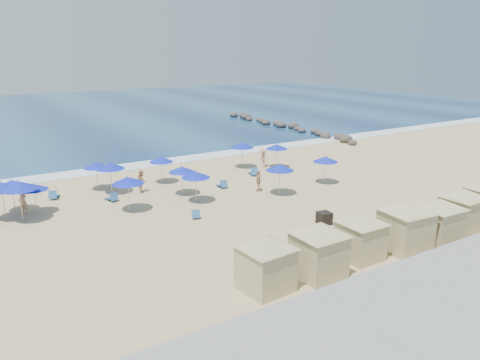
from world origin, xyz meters
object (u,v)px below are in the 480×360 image
rock_jetty (285,126)px  umbrella_9 (242,145)px  umbrella_1 (18,185)px  cabana_0 (266,257)px  umbrella_11 (325,159)px  umbrella_10 (277,147)px  cabana_5 (463,204)px  beachgoer_1 (142,181)px  umbrella_8 (280,167)px  umbrella_3 (128,180)px  umbrella_6 (196,175)px  cabana_4 (439,215)px  umbrella_5 (182,169)px  cabana_3 (406,220)px  trash_bin (324,218)px  cabana_2 (361,231)px  umbrella_0 (12,183)px  beachgoer_3 (263,158)px  umbrella_13 (34,187)px  beachgoer_2 (258,181)px  umbrella_12 (110,166)px  umbrella_7 (161,159)px  cabana_1 (319,243)px  umbrella_2 (1,186)px  beachgoer_0 (23,200)px

rock_jetty → umbrella_9: 22.30m
umbrella_1 → cabana_0: bearing=-62.4°
umbrella_9 → umbrella_11: (2.82, -7.72, -0.10)m
rock_jetty → umbrella_10: (-13.85, -16.70, 1.58)m
cabana_5 → beachgoer_1: size_ratio=2.62×
umbrella_8 → umbrella_11: size_ratio=1.05×
umbrella_3 → umbrella_9: (12.46, 5.85, -0.04)m
umbrella_6 → cabana_0: bearing=-103.3°
cabana_4 → umbrella_5: bearing=117.7°
cabana_3 → umbrella_1: cabana_3 is taller
trash_bin → cabana_2: bearing=-103.0°
umbrella_0 → beachgoer_3: size_ratio=1.36×
rock_jetty → trash_bin: rock_jetty is taller
cabana_3 → umbrella_13: size_ratio=2.27×
beachgoer_2 → umbrella_12: bearing=-89.0°
beachgoer_3 → umbrella_8: bearing=-15.8°
cabana_2 → beachgoer_3: (6.77, 18.32, -0.67)m
cabana_0 → beachgoer_1: size_ratio=2.61×
umbrella_8 → umbrella_9: 8.42m
umbrella_7 → umbrella_9: umbrella_9 is taller
beachgoer_3 → cabana_1: bearing=-16.9°
cabana_0 → beachgoer_3: (12.69, 18.39, -0.74)m
umbrella_13 → umbrella_2: bearing=-175.4°
umbrella_3 → umbrella_8: 10.74m
umbrella_13 → cabana_1: bearing=-59.1°
umbrella_3 → beachgoer_0: 6.84m
beachgoer_0 → beachgoer_1: 8.20m
umbrella_3 → umbrella_12: size_ratio=1.00×
umbrella_1 → umbrella_8: umbrella_1 is taller
umbrella_7 → beachgoer_3: 9.86m
rock_jetty → cabana_3: bearing=-118.4°
umbrella_2 → trash_bin: bearing=-34.4°
umbrella_12 → umbrella_13: bearing=-162.7°
umbrella_5 → umbrella_10: umbrella_10 is taller
cabana_0 → umbrella_10: cabana_0 is taller
umbrella_1 → beachgoer_2: umbrella_1 is taller
cabana_1 → umbrella_11: bearing=46.8°
umbrella_10 → beachgoer_2: (-5.32, -4.93, -1.15)m
umbrella_11 → umbrella_10: bearing=92.6°
umbrella_3 → beachgoer_2: bearing=-4.6°
umbrella_2 → beachgoer_1: bearing=6.4°
beachgoer_3 → umbrella_12: bearing=-76.1°
cabana_0 → cabana_1: bearing=-4.3°
cabana_1 → umbrella_9: bearing=67.4°
cabana_2 → umbrella_3: (-7.48, 13.15, 0.60)m
cabana_1 → umbrella_6: cabana_1 is taller
cabana_1 → trash_bin: bearing=45.5°
cabana_5 → cabana_4: bearing=-171.2°
cabana_3 → umbrella_0: size_ratio=2.09×
umbrella_8 → umbrella_9: bearing=76.4°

